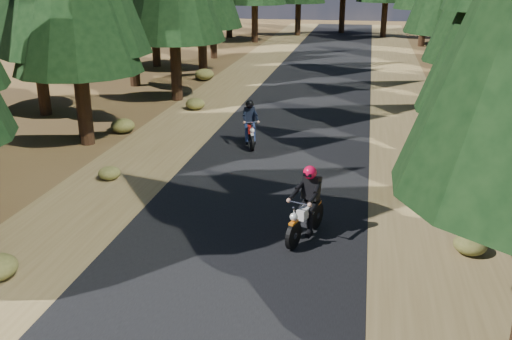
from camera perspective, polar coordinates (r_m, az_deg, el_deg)
The scene contains 8 objects.
ground at distance 14.20m, azimuth -1.16°, elevation -6.19°, with size 120.00×120.00×0.00m, color #4B341A.
road at distance 18.74m, azimuth 2.04°, elevation 0.38°, with size 6.00×100.00×0.01m, color black.
shoulder_l at distance 19.94m, azimuth -11.13°, elevation 1.20°, with size 3.20×100.00×0.01m, color brown.
shoulder_r at distance 18.64m, azimuth 16.14°, elevation -0.53°, with size 3.20×100.00×0.01m, color brown.
log_near at distance 22.91m, azimuth 23.29°, elevation 2.77°, with size 0.32×0.32×6.32m, color #4C4233.
understory_shrubs at distance 21.52m, azimuth 2.85°, elevation 3.69°, with size 13.93×30.41×0.66m.
rider_lead at distance 13.68m, azimuth 4.98°, elevation -4.53°, with size 1.21×2.09×1.78m.
rider_follow at distance 20.72m, azimuth -0.59°, elevation 3.89°, with size 1.10×1.94×1.66m.
Camera 1 is at (2.72, -12.48, 6.19)m, focal length 40.00 mm.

